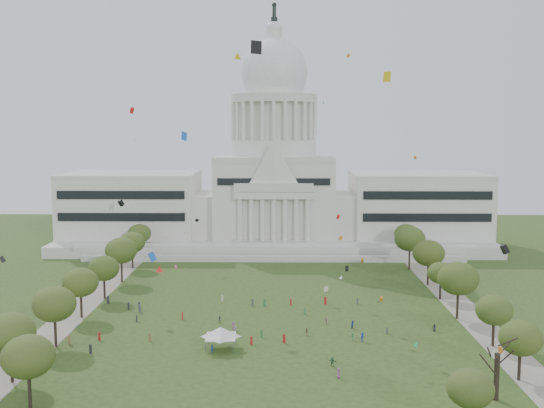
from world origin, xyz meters
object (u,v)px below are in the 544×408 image
Objects in this scene: big_bare_tree at (498,349)px; event_tent at (221,332)px; capitol at (274,187)px; person_0 at (434,328)px.

event_tent is at bearing 153.46° from big_bare_tree.
person_0 is (36.48, -105.73, -21.45)m from capitol.
capitol is 119.56m from event_tent.
capitol is at bearing 105.02° from big_bare_tree.
capitol is 18.21× the size of event_tent.
capitol is at bearing 144.85° from person_0.
event_tent is (-47.84, 23.90, -5.01)m from big_bare_tree.
event_tent is 5.23× the size of person_0.
big_bare_tree is 36.73m from person_0.
capitol is 95.17× the size of person_0.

